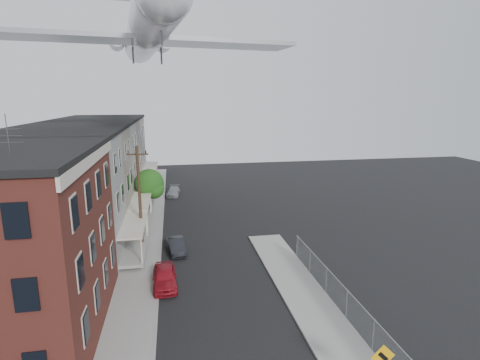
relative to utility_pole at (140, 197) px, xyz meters
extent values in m
cube|color=gray|center=(0.10, 6.00, -4.61)|extent=(3.00, 62.00, 0.12)
cube|color=gray|center=(11.10, -12.00, -4.61)|extent=(3.00, 26.00, 0.12)
cube|color=gray|center=(1.55, 6.00, -4.60)|extent=(0.15, 62.00, 0.14)
cube|color=gray|center=(9.65, -12.00, -4.60)|extent=(0.15, 26.00, 0.14)
cube|color=beige|center=(-1.32, -11.00, 5.03)|extent=(0.16, 12.20, 0.60)
cylinder|color=#515156|center=(-4.40, -13.00, 6.48)|extent=(0.04, 0.04, 2.00)
cube|color=slate|center=(-6.40, -1.50, 0.33)|extent=(10.00, 7.00, 10.00)
cube|color=black|center=(-6.40, -1.50, 5.48)|extent=(10.25, 7.00, 0.30)
cube|color=gray|center=(-0.50, -1.50, -4.12)|extent=(1.80, 6.40, 0.25)
cube|color=beige|center=(-0.50, -1.50, -1.92)|extent=(1.90, 6.50, 0.15)
cube|color=#6D6656|center=(-6.40, 5.50, 0.33)|extent=(10.00, 7.00, 10.00)
cube|color=black|center=(-6.40, 5.50, 5.48)|extent=(10.25, 7.00, 0.30)
cube|color=gray|center=(-0.50, 5.50, -4.12)|extent=(1.80, 6.40, 0.25)
cube|color=beige|center=(-0.50, 5.50, -1.92)|extent=(1.90, 6.50, 0.15)
cube|color=slate|center=(-6.40, 12.50, 0.33)|extent=(10.00, 7.00, 10.00)
cube|color=black|center=(-6.40, 12.50, 5.48)|extent=(10.25, 7.00, 0.30)
cube|color=gray|center=(-0.50, 12.50, -4.12)|extent=(1.80, 6.40, 0.25)
cube|color=beige|center=(-0.50, 12.50, -1.92)|extent=(1.90, 6.50, 0.15)
cube|color=#6D6656|center=(-6.40, 19.50, 0.33)|extent=(10.00, 7.00, 10.00)
cube|color=black|center=(-6.40, 19.50, 5.48)|extent=(10.25, 7.00, 0.30)
cube|color=gray|center=(-0.50, 19.50, -4.12)|extent=(1.80, 6.40, 0.25)
cube|color=beige|center=(-0.50, 19.50, -1.92)|extent=(1.90, 6.50, 0.15)
cube|color=slate|center=(-6.40, 26.50, 0.33)|extent=(10.00, 7.00, 10.00)
cube|color=black|center=(-6.40, 26.50, 5.48)|extent=(10.25, 7.00, 0.30)
cube|color=gray|center=(-0.50, 26.50, -4.12)|extent=(1.80, 6.40, 0.25)
cube|color=beige|center=(-0.50, 26.50, -1.92)|extent=(1.90, 6.50, 0.15)
cylinder|color=gray|center=(12.60, -16.00, -3.72)|extent=(0.06, 0.06, 1.90)
cylinder|color=gray|center=(12.60, -13.00, -3.72)|extent=(0.06, 0.06, 1.90)
cylinder|color=gray|center=(12.60, -10.00, -3.72)|extent=(0.06, 0.06, 1.90)
cylinder|color=gray|center=(12.60, -7.00, -3.72)|extent=(0.06, 0.06, 1.90)
cylinder|color=gray|center=(12.60, -4.00, -3.72)|extent=(0.06, 0.06, 1.90)
cube|color=gray|center=(12.60, -13.00, -2.82)|extent=(0.04, 18.00, 0.04)
cube|color=gray|center=(12.60, -13.00, -3.72)|extent=(0.02, 18.00, 1.80)
cube|color=#F1A70C|center=(11.20, -19.04, -2.42)|extent=(1.10, 0.03, 1.10)
cube|color=black|center=(11.20, -19.06, -2.42)|extent=(0.52, 0.02, 0.52)
cylinder|color=black|center=(0.00, 0.00, -0.17)|extent=(0.26, 0.26, 9.00)
cube|color=black|center=(0.00, 0.00, 3.63)|extent=(1.80, 0.12, 0.12)
cylinder|color=black|center=(-0.70, 0.00, 3.83)|extent=(0.08, 0.08, 0.25)
cylinder|color=black|center=(0.70, 0.00, 3.83)|extent=(0.08, 0.08, 0.25)
cylinder|color=black|center=(0.20, 10.00, -3.47)|extent=(0.24, 0.24, 2.40)
sphere|color=#1A4813|center=(0.20, 10.00, -1.07)|extent=(3.20, 3.20, 3.20)
sphere|color=#1A4813|center=(0.70, 9.70, -1.63)|extent=(2.24, 2.24, 2.24)
imported|color=maroon|center=(2.00, -7.00, -3.98)|extent=(1.79, 4.11, 1.38)
imported|color=black|center=(2.89, -1.23, -4.08)|extent=(1.70, 3.75, 1.19)
imported|color=gray|center=(2.79, 18.05, -4.11)|extent=(2.01, 4.03, 1.12)
cylinder|color=white|center=(1.11, 3.61, 13.84)|extent=(6.51, 25.02, 3.31)
cone|color=white|center=(-0.50, 15.91, 13.84)|extent=(3.68, 3.50, 3.31)
cube|color=#939399|center=(1.31, 2.08, 12.80)|extent=(25.16, 7.53, 0.36)
cylinder|color=#939399|center=(-2.49, 12.00, 14.04)|extent=(2.18, 4.31, 1.65)
cylinder|color=#939399|center=(2.43, 12.65, 14.04)|extent=(2.18, 4.31, 1.65)
cube|color=white|center=(-0.44, 15.40, 16.73)|extent=(0.77, 3.93, 5.79)
cylinder|color=#515156|center=(2.46, -6.63, 11.98)|extent=(0.17, 0.17, 1.24)
camera|label=1|loc=(2.86, -31.43, 8.13)|focal=28.00mm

